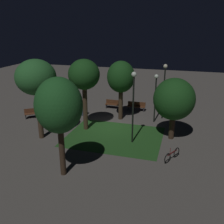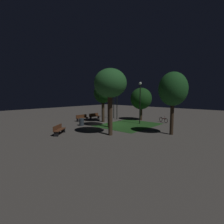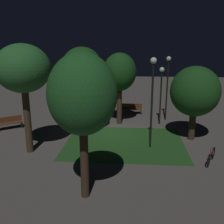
{
  "view_description": "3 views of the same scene",
  "coord_description": "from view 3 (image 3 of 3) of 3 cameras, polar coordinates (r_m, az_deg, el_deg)",
  "views": [
    {
      "loc": [
        -5.71,
        19.2,
        8.27
      ],
      "look_at": [
        -0.24,
        0.71,
        1.57
      ],
      "focal_mm": 40.63,
      "sensor_mm": 36.0,
      "label": 1
    },
    {
      "loc": [
        15.48,
        13.56,
        3.68
      ],
      "look_at": [
        -0.09,
        -0.25,
        1.48
      ],
      "focal_mm": 26.4,
      "sensor_mm": 36.0,
      "label": 2
    },
    {
      "loc": [
        -1.16,
        16.79,
        6.04
      ],
      "look_at": [
        0.17,
        -0.25,
        1.37
      ],
      "focal_mm": 41.15,
      "sensor_mm": 36.0,
      "label": 3
    }
  ],
  "objects": [
    {
      "name": "grass_lawn",
      "position": [
        16.07,
        2.81,
        -6.8
      ],
      "size": [
        7.26,
        5.76,
        0.01
      ],
      "primitive_type": "cube",
      "color": "#23511E",
      "rests_on": "ground"
    },
    {
      "name": "bench_path_side",
      "position": [
        19.78,
        -21.83,
        -2.17
      ],
      "size": [
        1.74,
        1.45,
        0.88
      ],
      "color": "brown",
      "rests_on": "ground"
    },
    {
      "name": "lamp_post_plaza_east",
      "position": [
        20.42,
        12.25,
        7.39
      ],
      "size": [
        0.36,
        0.36,
        5.01
      ],
      "color": "black",
      "rests_on": "ground"
    },
    {
      "name": "tree_right_canopy",
      "position": [
        16.56,
        17.95,
        4.3
      ],
      "size": [
        3.03,
        3.03,
        4.67
      ],
      "color": "#38281C",
      "rests_on": "ground"
    },
    {
      "name": "trash_bin",
      "position": [
        20.15,
        -8.8,
        -1.03
      ],
      "size": [
        0.54,
        0.54,
        0.88
      ],
      "primitive_type": "cylinder",
      "color": "#2D3842",
      "rests_on": "ground"
    },
    {
      "name": "ground_plane",
      "position": [
        17.88,
        0.49,
        -4.45
      ],
      "size": [
        60.0,
        60.0,
        0.0
      ],
      "primitive_type": "plane",
      "color": "#56514C"
    },
    {
      "name": "bench_near_trees",
      "position": [
        22.28,
        4.35,
        0.79
      ],
      "size": [
        1.8,
        0.5,
        0.88
      ],
      "color": "#512D19",
      "rests_on": "ground"
    },
    {
      "name": "lamp_post_near_wall",
      "position": [
        19.29,
        10.87,
        5.76
      ],
      "size": [
        0.36,
        0.36,
        4.29
      ],
      "color": "black",
      "rests_on": "ground"
    },
    {
      "name": "lamp_post_plaza_west",
      "position": [
        14.59,
        8.97,
        5.05
      ],
      "size": [
        0.36,
        0.36,
        5.25
      ],
      "color": "black",
      "rests_on": "ground"
    },
    {
      "name": "tree_back_right",
      "position": [
        18.95,
        1.7,
        8.67
      ],
      "size": [
        2.44,
        2.44,
        5.32
      ],
      "color": "#38281C",
      "rests_on": "ground"
    },
    {
      "name": "tree_lawn_side",
      "position": [
        14.38,
        -19.17,
        8.86
      ],
      "size": [
        2.9,
        2.9,
        5.99
      ],
      "color": "#423021",
      "rests_on": "ground"
    },
    {
      "name": "tree_back_left",
      "position": [
        9.41,
        -6.6,
        3.63
      ],
      "size": [
        2.57,
        2.57,
        5.73
      ],
      "color": "#38281C",
      "rests_on": "ground"
    },
    {
      "name": "tree_left_canopy",
      "position": [
        16.06,
        -6.68,
        9.65
      ],
      "size": [
        2.47,
        2.47,
        5.78
      ],
      "color": "#423021",
      "rests_on": "ground"
    },
    {
      "name": "bicycle",
      "position": [
        14.36,
        21.15,
        -9.18
      ],
      "size": [
        0.87,
        1.56,
        0.93
      ],
      "color": "black",
      "rests_on": "ground"
    },
    {
      "name": "bench_corner",
      "position": [
        22.4,
        -1.62,
        0.91
      ],
      "size": [
        1.81,
        0.51,
        0.88
      ],
      "color": "#512D19",
      "rests_on": "ground"
    }
  ]
}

